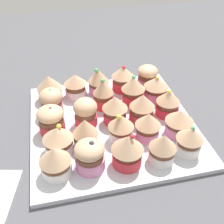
% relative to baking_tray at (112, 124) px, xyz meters
% --- Properties ---
extents(ground_plane, '(1.80, 1.80, 0.03)m').
position_rel_baking_tray_xyz_m(ground_plane, '(0.00, 0.00, -0.02)').
color(ground_plane, '#4C4C51').
extents(baking_tray, '(0.39, 0.39, 0.01)m').
position_rel_baking_tray_xyz_m(baking_tray, '(0.00, 0.00, 0.00)').
color(baking_tray, silver).
rests_on(baking_tray, ground_plane).
extents(cupcake_0, '(0.06, 0.06, 0.06)m').
position_rel_baking_tray_xyz_m(cupcake_0, '(-0.13, -0.14, 0.04)').
color(cupcake_0, pink).
rests_on(cupcake_0, baking_tray).
extents(cupcake_1, '(0.06, 0.06, 0.08)m').
position_rel_baking_tray_xyz_m(cupcake_1, '(-0.06, -0.13, 0.04)').
color(cupcake_1, '#D1333D').
rests_on(cupcake_1, baking_tray).
extents(cupcake_2, '(0.06, 0.06, 0.08)m').
position_rel_baking_tray_xyz_m(cupcake_2, '(0.01, -0.13, 0.04)').
color(cupcake_2, pink).
rests_on(cupcake_2, baking_tray).
extents(cupcake_3, '(0.06, 0.06, 0.07)m').
position_rel_baking_tray_xyz_m(cupcake_3, '(0.07, -0.13, 0.04)').
color(cupcake_3, white).
rests_on(cupcake_3, baking_tray).
extents(cupcake_4, '(0.07, 0.07, 0.07)m').
position_rel_baking_tray_xyz_m(cupcake_4, '(0.14, -0.13, 0.04)').
color(cupcake_4, '#D1333D').
rests_on(cupcake_4, baking_tray).
extents(cupcake_5, '(0.07, 0.07, 0.07)m').
position_rel_baking_tray_xyz_m(cupcake_5, '(-0.14, -0.07, 0.04)').
color(cupcake_5, pink).
rests_on(cupcake_5, baking_tray).
extents(cupcake_6, '(0.06, 0.06, 0.08)m').
position_rel_baking_tray_xyz_m(cupcake_6, '(-0.07, -0.07, 0.05)').
color(cupcake_6, '#D1333D').
rests_on(cupcake_6, baking_tray).
extents(cupcake_7, '(0.05, 0.05, 0.08)m').
position_rel_baking_tray_xyz_m(cupcake_7, '(0.01, -0.07, 0.05)').
color(cupcake_7, '#D1333D').
rests_on(cupcake_7, baking_tray).
extents(cupcake_8, '(0.06, 0.06, 0.07)m').
position_rel_baking_tray_xyz_m(cupcake_8, '(0.14, -0.07, 0.04)').
color(cupcake_8, pink).
rests_on(cupcake_8, baking_tray).
extents(cupcake_9, '(0.06, 0.06, 0.07)m').
position_rel_baking_tray_xyz_m(cupcake_9, '(-0.14, -0.00, 0.04)').
color(cupcake_9, '#D1333D').
rests_on(cupcake_9, baking_tray).
extents(cupcake_10, '(0.06, 0.06, 0.07)m').
position_rel_baking_tray_xyz_m(cupcake_10, '(-0.07, 0.01, 0.04)').
color(cupcake_10, '#D1333D').
rests_on(cupcake_10, baking_tray).
extents(cupcake_11, '(0.06, 0.06, 0.07)m').
position_rel_baking_tray_xyz_m(cupcake_11, '(-0.01, 0.00, 0.04)').
color(cupcake_11, '#D1333D').
rests_on(cupcake_11, baking_tray).
extents(cupcake_12, '(0.06, 0.06, 0.07)m').
position_rel_baking_tray_xyz_m(cupcake_12, '(0.06, -0.01, 0.04)').
color(cupcake_12, '#D1333D').
rests_on(cupcake_12, baking_tray).
extents(cupcake_13, '(0.06, 0.06, 0.07)m').
position_rel_baking_tray_xyz_m(cupcake_13, '(0.14, 0.00, 0.04)').
color(cupcake_13, '#D1333D').
rests_on(cupcake_13, baking_tray).
extents(cupcake_14, '(0.06, 0.06, 0.06)m').
position_rel_baking_tray_xyz_m(cupcake_14, '(-0.14, 0.07, 0.04)').
color(cupcake_14, pink).
rests_on(cupcake_14, baking_tray).
extents(cupcake_15, '(0.06, 0.06, 0.07)m').
position_rel_baking_tray_xyz_m(cupcake_15, '(-0.06, 0.07, 0.04)').
color(cupcake_15, pink).
rests_on(cupcake_15, baking_tray).
extents(cupcake_16, '(0.06, 0.06, 0.07)m').
position_rel_baking_tray_xyz_m(cupcake_16, '(-0.01, 0.06, 0.04)').
color(cupcake_16, white).
rests_on(cupcake_16, baking_tray).
extents(cupcake_17, '(0.06, 0.06, 0.07)m').
position_rel_baking_tray_xyz_m(cupcake_17, '(0.07, 0.07, 0.04)').
color(cupcake_17, white).
rests_on(cupcake_17, baking_tray).
extents(cupcake_18, '(0.06, 0.06, 0.07)m').
position_rel_baking_tray_xyz_m(cupcake_18, '(0.13, 0.07, 0.04)').
color(cupcake_18, white).
rests_on(cupcake_18, baking_tray).
extents(cupcake_19, '(0.06, 0.06, 0.07)m').
position_rel_baking_tray_xyz_m(cupcake_19, '(-0.13, 0.13, 0.04)').
color(cupcake_19, white).
rests_on(cupcake_19, baking_tray).
extents(cupcake_20, '(0.06, 0.06, 0.07)m').
position_rel_baking_tray_xyz_m(cupcake_20, '(-0.07, 0.14, 0.04)').
color(cupcake_20, white).
rests_on(cupcake_20, baking_tray).
extents(cupcake_21, '(0.07, 0.07, 0.08)m').
position_rel_baking_tray_xyz_m(cupcake_21, '(-0.00, 0.14, 0.04)').
color(cupcake_21, '#D1333D').
rests_on(cupcake_21, baking_tray).
extents(cupcake_22, '(0.06, 0.06, 0.07)m').
position_rel_baking_tray_xyz_m(cupcake_22, '(0.07, 0.13, 0.04)').
color(cupcake_22, pink).
rests_on(cupcake_22, baking_tray).
extents(cupcake_23, '(0.06, 0.06, 0.07)m').
position_rel_baking_tray_xyz_m(cupcake_23, '(0.14, 0.13, 0.04)').
color(cupcake_23, white).
rests_on(cupcake_23, baking_tray).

